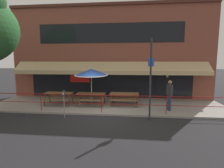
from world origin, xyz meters
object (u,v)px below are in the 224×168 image
pedestrian_walking (170,94)px  parking_meter_near (64,96)px  picnic_table_centre (91,96)px  patio_umbrella_centre (91,72)px  street_sign_pole (150,79)px  picnic_table_right (124,96)px  picnic_table_left (59,95)px

pedestrian_walking → parking_meter_near: (-5.56, -1.59, 0.09)m
picnic_table_centre → patio_umbrella_centre: 1.49m
parking_meter_near → street_sign_pole: (4.30, 0.02, 0.88)m
parking_meter_near → picnic_table_right: bearing=39.9°
picnic_table_left → patio_umbrella_centre: (2.10, 0.24, 1.47)m
picnic_table_left → pedestrian_walking: bearing=-5.4°
street_sign_pole → picnic_table_right: bearing=118.1°
picnic_table_centre → parking_meter_near: size_ratio=1.27×
parking_meter_near → picnic_table_centre: bearing=69.2°
picnic_table_left → picnic_table_centre: bearing=1.7°
picnic_table_left → parking_meter_near: bearing=-61.2°
patio_umbrella_centre → pedestrian_walking: bearing=-10.8°
patio_umbrella_centre → street_sign_pole: street_sign_pole is taller
pedestrian_walking → patio_umbrella_centre: bearing=169.2°
patio_umbrella_centre → street_sign_pole: bearing=-35.7°
picnic_table_centre → patio_umbrella_centre: size_ratio=0.76×
patio_umbrella_centre → parking_meter_near: size_ratio=1.67×
picnic_table_left → picnic_table_right: same height
patio_umbrella_centre → parking_meter_near: (-0.88, -2.48, -1.03)m
picnic_table_left → picnic_table_right: size_ratio=1.00×
patio_umbrella_centre → pedestrian_walking: size_ratio=1.39×
picnic_table_centre → street_sign_pole: bearing=-33.6°
picnic_table_centre → street_sign_pole: (3.42, -2.28, 1.32)m
street_sign_pole → patio_umbrella_centre: bearing=144.3°
picnic_table_right → street_sign_pole: 3.10m
picnic_table_left → patio_umbrella_centre: patio_umbrella_centre is taller
picnic_table_left → picnic_table_centre: 2.11m
picnic_table_right → pedestrian_walking: pedestrian_walking is taller
patio_umbrella_centre → pedestrian_walking: 4.90m
picnic_table_centre → picnic_table_left: bearing=-178.3°
picnic_table_left → street_sign_pole: (5.53, -2.21, 1.32)m
patio_umbrella_centre → street_sign_pole: 4.22m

